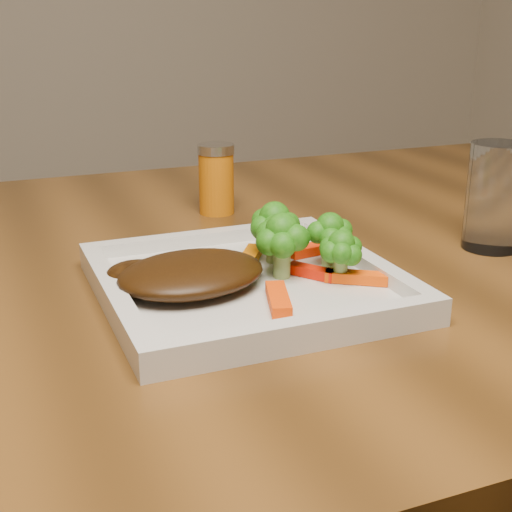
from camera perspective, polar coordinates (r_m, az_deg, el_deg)
name	(u,v)px	position (r m, az deg, el deg)	size (l,w,h in m)	color
plate	(246,288)	(0.68, -0.78, -2.57)	(0.27, 0.27, 0.01)	silver
steak	(191,273)	(0.66, -5.19, -1.40)	(0.14, 0.11, 0.03)	#351D08
broccoli_0	(274,229)	(0.72, 1.49, 2.19)	(0.06, 0.06, 0.07)	#186310
broccoli_1	(330,236)	(0.71, 5.92, 1.60)	(0.05, 0.05, 0.06)	#2E5C0F
broccoli_2	(341,252)	(0.67, 6.83, 0.33)	(0.05, 0.05, 0.06)	#265B0F
broccoli_3	(282,246)	(0.68, 2.09, 0.77)	(0.06, 0.06, 0.06)	#1D6711
carrot_1	(357,277)	(0.68, 8.05, -1.70)	(0.06, 0.02, 0.01)	#FC4A04
carrot_2	(278,299)	(0.63, 1.80, -3.46)	(0.06, 0.02, 0.01)	#F53E03
carrot_3	(316,249)	(0.76, 4.82, 0.60)	(0.06, 0.02, 0.01)	#FF2B04
carrot_4	(250,257)	(0.73, -0.46, -0.07)	(0.06, 0.02, 0.01)	#CD6503
carrot_5	(312,272)	(0.69, 4.47, -1.26)	(0.05, 0.01, 0.01)	red
spice_shaker	(216,179)	(0.94, -3.20, 6.17)	(0.05, 0.05, 0.09)	#BC620A
drinking_glass	(495,197)	(0.84, 18.57, 4.51)	(0.06, 0.06, 0.12)	silver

